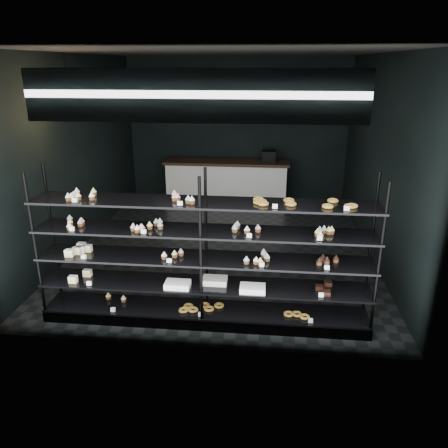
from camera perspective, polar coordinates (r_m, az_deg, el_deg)
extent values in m
cube|color=black|center=(7.79, 0.01, -2.68)|extent=(5.00, 6.00, 0.01)
cube|color=black|center=(7.18, 0.01, 21.48)|extent=(5.00, 6.00, 0.01)
cube|color=black|center=(10.27, 1.74, 12.16)|extent=(5.00, 0.01, 3.20)
cube|color=black|center=(4.44, -3.92, 1.31)|extent=(5.00, 0.01, 3.20)
cube|color=black|center=(7.97, -18.41, 8.81)|extent=(0.01, 6.00, 3.20)
cube|color=black|center=(7.50, 19.58, 8.01)|extent=(0.01, 6.00, 3.20)
cube|color=black|center=(5.60, -2.53, -11.90)|extent=(4.00, 0.50, 0.12)
cylinder|color=black|center=(5.61, -23.41, -3.00)|extent=(0.04, 0.04, 1.85)
cylinder|color=black|center=(5.96, -21.44, -1.37)|extent=(0.04, 0.04, 1.85)
cylinder|color=black|center=(4.97, -3.05, -4.18)|extent=(0.04, 0.04, 1.85)
cylinder|color=black|center=(5.37, -2.34, -2.26)|extent=(0.04, 0.04, 1.85)
cylinder|color=black|center=(5.07, 19.60, -4.88)|extent=(0.04, 0.04, 1.85)
cylinder|color=black|center=(5.47, 18.59, -2.94)|extent=(0.04, 0.04, 1.85)
cube|color=black|center=(5.55, -2.54, -11.11)|extent=(4.00, 0.50, 0.03)
cube|color=black|center=(5.38, -2.60, -7.93)|extent=(4.00, 0.50, 0.02)
cube|color=black|center=(5.22, -2.66, -4.54)|extent=(4.00, 0.50, 0.02)
cube|color=black|center=(5.09, -2.72, -0.96)|extent=(4.00, 0.50, 0.02)
cube|color=black|center=(4.97, -2.79, 2.80)|extent=(4.00, 0.50, 0.02)
cube|color=white|center=(5.18, -18.46, 2.93)|extent=(0.06, 0.04, 0.06)
cube|color=white|center=(4.84, -6.14, 2.67)|extent=(0.06, 0.04, 0.06)
cube|color=white|center=(4.74, 6.73, 2.27)|extent=(0.05, 0.04, 0.06)
cube|color=white|center=(4.81, 15.81, 1.92)|extent=(0.06, 0.04, 0.06)
cube|color=white|center=(5.36, -19.67, -0.61)|extent=(0.06, 0.04, 0.06)
cube|color=white|center=(5.05, -10.63, -1.00)|extent=(0.05, 0.04, 0.06)
cube|color=white|center=(4.86, 3.06, -1.53)|extent=(0.05, 0.04, 0.06)
cube|color=white|center=(4.90, 12.77, -1.86)|extent=(0.06, 0.04, 0.06)
cube|color=white|center=(5.43, -17.91, -4.12)|extent=(0.06, 0.04, 0.06)
cube|color=white|center=(5.11, -6.70, -4.81)|extent=(0.06, 0.04, 0.06)
cube|color=white|center=(5.00, 4.63, -5.32)|extent=(0.05, 0.04, 0.06)
cube|color=white|center=(5.05, 13.45, -5.58)|extent=(0.06, 0.04, 0.06)
cube|color=white|center=(5.58, -17.61, -7.40)|extent=(0.06, 0.04, 0.06)
cube|color=white|center=(5.20, 12.89, -9.05)|extent=(0.06, 0.04, 0.06)
cube|color=white|center=(5.64, -14.18, -10.82)|extent=(0.06, 0.04, 0.06)
cube|color=white|center=(5.38, -2.94, -11.75)|extent=(0.05, 0.04, 0.06)
cube|color=white|center=(5.36, 10.74, -12.29)|extent=(0.06, 0.04, 0.06)
cube|color=#0C133F|center=(4.29, -4.11, 16.35)|extent=(3.20, 0.04, 0.45)
cube|color=white|center=(4.27, -4.16, 16.33)|extent=(3.30, 0.02, 0.50)
cylinder|color=black|center=(6.43, -19.94, 17.78)|extent=(0.01, 0.01, 0.58)
sphere|color=#FFAB59|center=(6.46, -19.47, 13.91)|extent=(0.30, 0.30, 0.30)
cube|color=silver|center=(10.02, 0.34, 5.32)|extent=(2.69, 0.60, 0.92)
cube|color=black|center=(9.91, 0.34, 8.06)|extent=(2.79, 0.65, 0.06)
cube|color=black|center=(9.83, 5.91, 8.78)|extent=(0.30, 0.30, 0.25)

